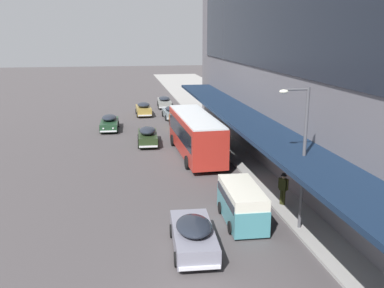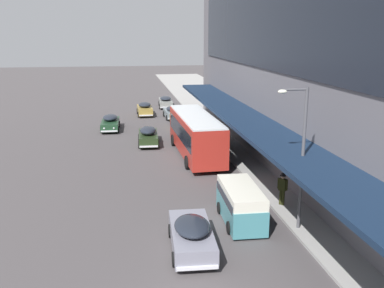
% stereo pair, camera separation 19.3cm
% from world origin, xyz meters
% --- Properties ---
extents(transit_bus_kerbside_front, '(3.08, 10.60, 3.34)m').
position_xyz_m(transit_bus_kerbside_front, '(3.61, 20.33, 1.92)').
color(transit_bus_kerbside_front, '#A8271E').
rests_on(transit_bus_kerbside_front, ground).
extents(sedan_lead_near, '(2.04, 4.40, 1.41)m').
position_xyz_m(sedan_lead_near, '(3.70, 36.37, 0.71)').
color(sedan_lead_near, gray).
rests_on(sedan_lead_near, ground).
extents(sedan_trailing_mid, '(2.13, 4.68, 1.54)m').
position_xyz_m(sedan_trailing_mid, '(0.78, 5.12, 0.77)').
color(sedan_trailing_mid, gray).
rests_on(sedan_trailing_mid, ground).
extents(sedan_oncoming_rear, '(1.85, 4.26, 1.61)m').
position_xyz_m(sedan_oncoming_rear, '(0.57, 38.72, 0.79)').
color(sedan_oncoming_rear, olive).
rests_on(sedan_oncoming_rear, ground).
extents(sedan_oncoming_front, '(2.00, 5.04, 1.48)m').
position_xyz_m(sedan_oncoming_front, '(3.67, 44.21, 0.74)').
color(sedan_oncoming_front, gray).
rests_on(sedan_oncoming_front, ground).
extents(sedan_second_mid, '(1.91, 4.60, 1.63)m').
position_xyz_m(sedan_second_mid, '(0.08, 24.69, 0.79)').
color(sedan_second_mid, '#23331A').
rests_on(sedan_second_mid, ground).
extents(sedan_trailing_near, '(2.13, 5.07, 1.62)m').
position_xyz_m(sedan_trailing_near, '(4.00, 31.02, 0.80)').
color(sedan_trailing_near, olive).
rests_on(sedan_trailing_near, ground).
extents(sedan_far_back, '(1.95, 4.80, 1.54)m').
position_xyz_m(sedan_far_back, '(-3.36, 31.34, 0.76)').
color(sedan_far_back, '#1C3B24').
rests_on(sedan_far_back, ground).
extents(vw_van, '(2.02, 4.61, 1.96)m').
position_xyz_m(vw_van, '(3.79, 7.77, 1.10)').
color(vw_van, teal).
rests_on(vw_van, ground).
extents(pedestrian_at_kerb, '(0.45, 0.48, 1.86)m').
position_xyz_m(pedestrian_at_kerb, '(6.64, 9.20, 1.18)').
color(pedestrian_at_kerb, '#2A2C12').
rests_on(pedestrian_at_kerb, sidewalk_kerb).
extents(street_lamp, '(1.50, 0.28, 7.04)m').
position_xyz_m(street_lamp, '(6.22, 6.25, 4.24)').
color(street_lamp, '#4C4C51').
rests_on(street_lamp, sidewalk_kerb).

